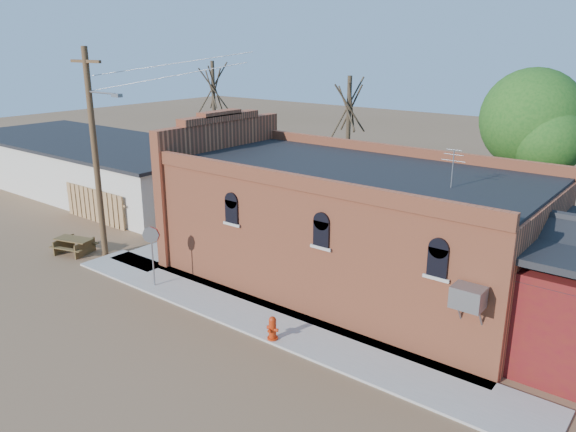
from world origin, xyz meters
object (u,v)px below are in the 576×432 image
Objects in this scene: brick_bar at (344,224)px; fire_hydrant at (272,328)px; picnic_table at (74,244)px; trash_barrel at (176,232)px; stop_sign at (151,241)px; utility_pole at (95,150)px.

fire_hydrant is at bearing -80.74° from brick_bar.
picnic_table is (-12.04, 0.50, -0.01)m from fire_hydrant.
picnic_table is at bearing -121.78° from trash_barrel.
picnic_table is at bearing 154.21° from fire_hydrant.
stop_sign is at bearing 153.33° from fire_hydrant.
brick_bar reaches higher than picnic_table.
stop_sign is 3.22× the size of trash_barrel.
utility_pole is at bearing -156.31° from brick_bar.
stop_sign is (4.42, -0.84, -2.85)m from utility_pole.
utility_pole is 5.32m from stop_sign.
stop_sign is 1.22× the size of picnic_table.
brick_bar is 8.34× the size of picnic_table.
utility_pole is 3.75× the size of stop_sign.
picnic_table is at bearing 163.94° from stop_sign.
fire_hydrant is 10.58m from trash_barrel.
brick_bar is 1.82× the size of utility_pole.
trash_barrel is at bearing 71.66° from utility_pole.
utility_pole reaches higher than picnic_table.
utility_pole is 12.08× the size of trash_barrel.
stop_sign reaches higher than trash_barrel.
fire_hydrant is at bearing -6.43° from utility_pole.
stop_sign is (-5.37, -5.14, -0.41)m from brick_bar.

